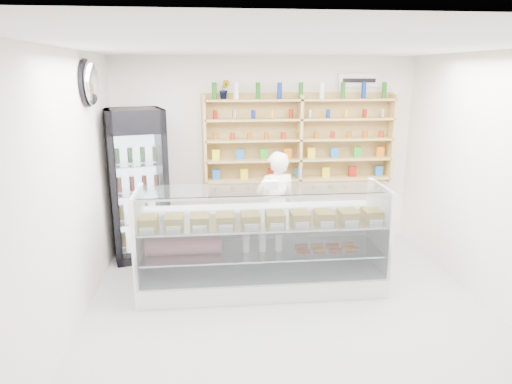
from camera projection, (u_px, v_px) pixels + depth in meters
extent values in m
plane|color=#9B9B9F|center=(293.00, 319.00, 4.89)|extent=(5.00, 5.00, 0.00)
plane|color=white|center=(299.00, 46.00, 4.18)|extent=(5.00, 5.00, 0.00)
plane|color=silver|center=(265.00, 151.00, 6.94)|extent=(4.50, 0.00, 4.50)
plane|color=silver|center=(395.00, 331.00, 2.13)|extent=(4.50, 0.00, 4.50)
plane|color=silver|center=(61.00, 200.00, 4.31)|extent=(0.00, 5.00, 5.00)
plane|color=silver|center=(508.00, 188.00, 4.76)|extent=(0.00, 5.00, 5.00)
cube|color=white|center=(262.00, 279.00, 5.58)|extent=(2.92, 0.83, 0.24)
cube|color=white|center=(258.00, 235.00, 5.84)|extent=(2.92, 0.05, 0.61)
cube|color=silver|center=(262.00, 250.00, 5.48)|extent=(2.80, 0.73, 0.02)
cube|color=silver|center=(262.00, 222.00, 5.39)|extent=(2.86, 0.76, 0.02)
cube|color=silver|center=(266.00, 242.00, 5.03)|extent=(2.86, 0.12, 1.02)
cube|color=silver|center=(263.00, 189.00, 5.24)|extent=(2.86, 0.58, 0.01)
imported|color=white|center=(276.00, 207.00, 6.27)|extent=(0.62, 0.47, 1.55)
cube|color=black|center=(138.00, 185.00, 6.36)|extent=(0.92, 0.91, 2.10)
cube|color=#270538|center=(122.00, 123.00, 5.81)|extent=(0.72, 0.22, 0.29)
cube|color=silver|center=(127.00, 198.00, 6.04)|extent=(0.62, 0.18, 1.66)
cube|color=tan|center=(205.00, 142.00, 6.65)|extent=(0.04, 0.28, 1.33)
cube|color=tan|center=(300.00, 140.00, 6.79)|extent=(0.04, 0.28, 1.33)
cube|color=tan|center=(390.00, 139.00, 6.92)|extent=(0.04, 0.28, 1.33)
cube|color=tan|center=(299.00, 179.00, 6.94)|extent=(2.80, 0.28, 0.03)
cube|color=tan|center=(299.00, 159.00, 6.86)|extent=(2.80, 0.28, 0.03)
cube|color=tan|center=(300.00, 139.00, 6.78)|extent=(2.80, 0.28, 0.03)
cube|color=tan|center=(300.00, 119.00, 6.71)|extent=(2.80, 0.28, 0.03)
cube|color=tan|center=(301.00, 100.00, 6.64)|extent=(2.80, 0.28, 0.03)
imported|color=#1E6626|center=(224.00, 89.00, 6.49)|extent=(0.15, 0.13, 0.27)
ellipsoid|color=silver|center=(91.00, 83.00, 5.21)|extent=(0.15, 0.50, 0.50)
cube|color=white|center=(359.00, 80.00, 6.78)|extent=(0.62, 0.03, 0.20)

